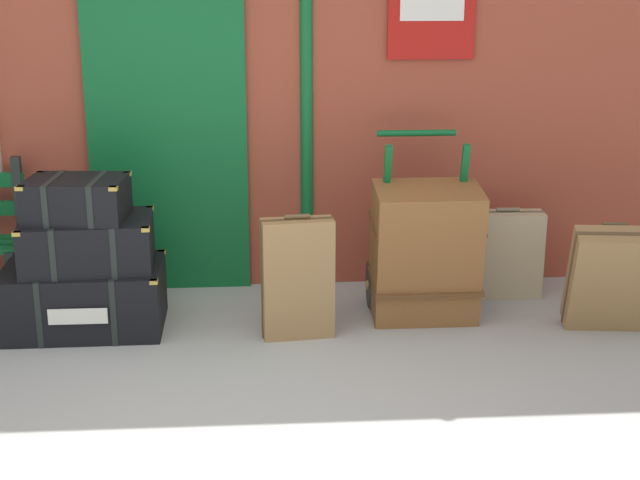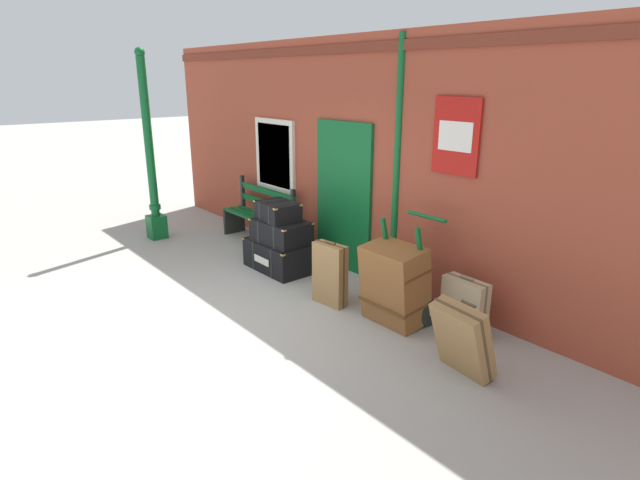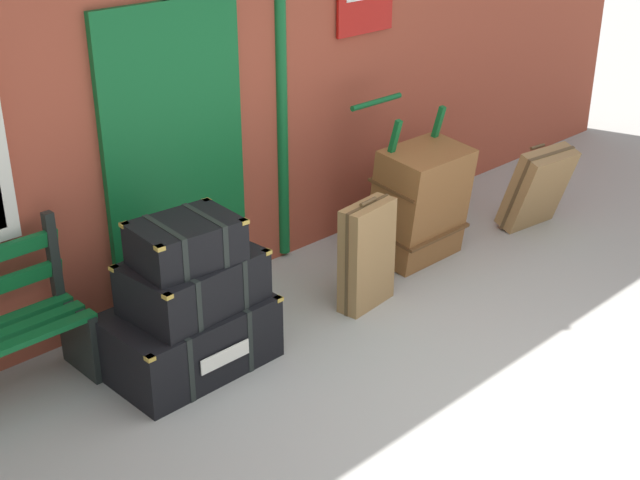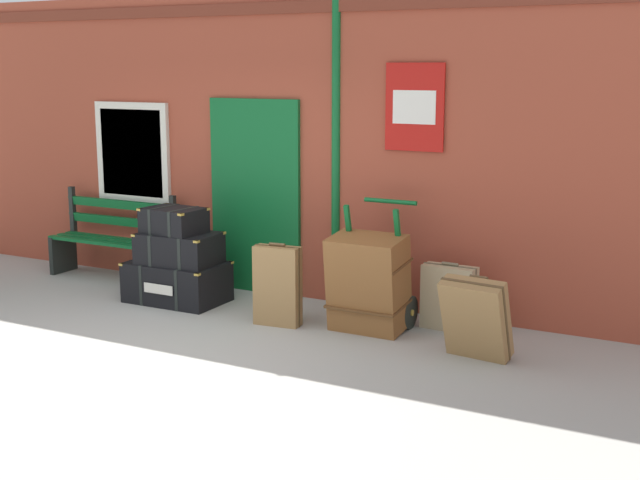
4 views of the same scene
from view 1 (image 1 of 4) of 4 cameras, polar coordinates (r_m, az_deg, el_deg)
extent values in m
plane|color=#A3A099|center=(4.70, -6.75, -12.80)|extent=(60.00, 60.00, 0.00)
cube|color=#9E422D|center=(6.72, -6.20, 10.68)|extent=(10.40, 0.30, 3.20)
cube|color=#0F5B28|center=(6.66, -9.22, 5.71)|extent=(1.10, 0.05, 2.10)
cube|color=#093718|center=(6.64, -9.23, 5.69)|extent=(0.06, 0.02, 2.10)
cylinder|color=#0F5B28|center=(6.57, -0.84, 10.63)|extent=(0.09, 0.09, 3.14)
cube|color=black|center=(6.73, -17.83, -2.06)|extent=(0.06, 0.40, 0.45)
cube|color=black|center=(6.78, -17.82, 2.53)|extent=(0.06, 0.06, 0.56)
cube|color=black|center=(6.24, -14.13, -3.39)|extent=(1.01, 0.65, 0.42)
cube|color=black|center=(6.28, -16.15, -3.42)|extent=(0.04, 0.65, 0.43)
cube|color=black|center=(6.20, -12.07, -3.36)|extent=(0.04, 0.65, 0.43)
cube|color=#B79338|center=(5.82, -10.06, -2.52)|extent=(0.05, 0.05, 0.02)
cube|color=#B79338|center=(6.55, -17.98, -0.91)|extent=(0.05, 0.05, 0.02)
cube|color=#B79338|center=(6.39, -9.59, -0.73)|extent=(0.05, 0.05, 0.02)
cube|color=silver|center=(5.92, -14.50, -4.52)|extent=(0.36, 0.01, 0.10)
cube|color=black|center=(6.10, -13.91, -0.17)|extent=(0.83, 0.58, 0.32)
cube|color=black|center=(6.12, -15.58, -0.23)|extent=(0.07, 0.55, 0.33)
cube|color=black|center=(6.08, -12.23, -0.11)|extent=(0.07, 0.55, 0.33)
cube|color=#B79338|center=(5.88, -17.95, 0.37)|extent=(0.05, 0.05, 0.02)
cube|color=#B79338|center=(5.78, -10.55, 0.64)|extent=(0.05, 0.05, 0.02)
cube|color=#B79338|center=(6.36, -17.16, 1.65)|extent=(0.05, 0.05, 0.02)
cube|color=#B79338|center=(6.26, -10.31, 1.92)|extent=(0.05, 0.05, 0.02)
cube|color=black|center=(6.02, -14.56, 2.42)|extent=(0.63, 0.49, 0.26)
cube|color=black|center=(6.05, -15.79, 2.41)|extent=(0.07, 0.45, 0.27)
cube|color=black|center=(5.98, -13.31, 2.43)|extent=(0.07, 0.45, 0.27)
cube|color=#B79338|center=(5.88, -17.77, 3.01)|extent=(0.05, 0.05, 0.02)
cube|color=#B79338|center=(5.73, -12.45, 3.07)|extent=(0.05, 0.05, 0.02)
cube|color=#B79338|center=(6.25, -16.66, 3.91)|extent=(0.05, 0.05, 0.02)
cube|color=#B79338|center=(6.11, -11.62, 3.98)|extent=(0.05, 0.05, 0.02)
cube|color=black|center=(6.29, 6.31, -4.70)|extent=(0.56, 0.28, 0.03)
cube|color=#0F5B28|center=(6.25, 3.91, 0.77)|extent=(0.04, 0.34, 1.17)
cube|color=#0F5B28|center=(6.34, 8.39, 0.85)|extent=(0.04, 0.34, 1.17)
cylinder|color=#0F5B28|center=(6.44, 5.87, 6.48)|extent=(0.54, 0.04, 0.04)
cylinder|color=black|center=(6.43, 3.14, -2.74)|extent=(0.04, 0.32, 0.32)
cylinder|color=#B79338|center=(6.43, 3.14, -2.74)|extent=(0.07, 0.06, 0.06)
cylinder|color=black|center=(6.54, 8.73, -2.58)|extent=(0.04, 0.32, 0.32)
cylinder|color=#B79338|center=(6.54, 8.73, -2.58)|extent=(0.07, 0.06, 0.06)
cube|color=brown|center=(6.15, 6.41, -0.76)|extent=(0.68, 0.54, 0.92)
cube|color=brown|center=(6.22, 6.36, -2.49)|extent=(0.70, 0.46, 0.08)
cube|color=brown|center=(6.10, 6.47, 1.00)|extent=(0.70, 0.46, 0.08)
cube|color=tan|center=(6.72, 11.19, -0.85)|extent=(0.52, 0.21, 0.61)
cylinder|color=#71644C|center=(6.63, 11.35, 1.83)|extent=(0.16, 0.03, 0.03)
cube|color=brown|center=(6.72, 11.19, -0.85)|extent=(0.52, 0.05, 0.62)
cube|color=olive|center=(6.21, 17.36, -2.29)|extent=(0.59, 0.46, 0.72)
cylinder|color=brown|center=(6.14, 17.52, 0.91)|extent=(0.16, 0.05, 0.03)
cube|color=brown|center=(6.21, 17.36, -2.29)|extent=(0.58, 0.31, 0.68)
cube|color=olive|center=(5.87, -1.36, -2.36)|extent=(0.46, 0.22, 0.77)
cylinder|color=brown|center=(5.75, -1.39, 1.44)|extent=(0.16, 0.05, 0.03)
cube|color=brown|center=(5.87, -1.36, -2.36)|extent=(0.46, 0.08, 0.78)
camera|label=2|loc=(5.01, 67.77, 10.71)|focal=29.00mm
camera|label=3|loc=(4.27, -71.25, 15.74)|focal=48.97mm
camera|label=4|loc=(4.58, 102.73, -2.32)|focal=48.67mm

